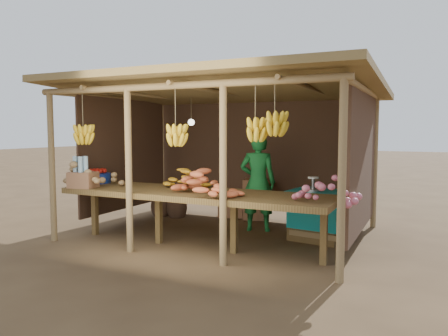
% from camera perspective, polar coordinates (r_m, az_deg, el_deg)
% --- Properties ---
extents(ground, '(60.00, 60.00, 0.00)m').
position_cam_1_polar(ground, '(7.06, 0.00, -8.52)').
color(ground, brown).
rests_on(ground, ground).
extents(stall_structure, '(4.70, 3.50, 2.43)m').
position_cam_1_polar(stall_structure, '(6.73, -0.74, 7.16)').
color(stall_structure, olive).
rests_on(stall_structure, ground).
extents(counter, '(3.90, 1.05, 0.80)m').
position_cam_1_polar(counter, '(6.09, -3.84, -3.63)').
color(counter, brown).
rests_on(counter, ground).
extents(potato_heap, '(1.07, 0.74, 0.37)m').
position_cam_1_polar(potato_heap, '(6.94, -17.34, -0.75)').
color(potato_heap, '#96774D').
rests_on(potato_heap, counter).
extents(sweet_potato_heap, '(1.17, 0.86, 0.36)m').
position_cam_1_polar(sweet_potato_heap, '(5.70, -3.26, -1.76)').
color(sweet_potato_heap, '#C75A33').
rests_on(sweet_potato_heap, counter).
extents(onion_heap, '(1.00, 0.78, 0.36)m').
position_cam_1_polar(onion_heap, '(5.15, 13.52, -2.62)').
color(onion_heap, '#CC6377').
rests_on(onion_heap, counter).
extents(banana_pile, '(0.74, 0.59, 0.35)m').
position_cam_1_polar(banana_pile, '(6.49, -4.88, -1.00)').
color(banana_pile, gold).
rests_on(banana_pile, counter).
extents(tomato_basin, '(0.44, 0.44, 0.23)m').
position_cam_1_polar(tomato_basin, '(7.31, -16.28, -1.13)').
color(tomato_basin, navy).
rests_on(tomato_basin, counter).
extents(bottle_box, '(0.42, 0.35, 0.47)m').
position_cam_1_polar(bottle_box, '(6.75, -17.94, -0.96)').
color(bottle_box, brown).
rests_on(bottle_box, counter).
extents(vendor, '(0.67, 0.53, 1.60)m').
position_cam_1_polar(vendor, '(7.13, 4.44, -1.85)').
color(vendor, '#186E2E').
rests_on(vendor, ground).
extents(tarp_crate, '(0.91, 0.81, 0.97)m').
position_cam_1_polar(tarp_crate, '(6.73, 12.17, -5.84)').
color(tarp_crate, brown).
rests_on(tarp_crate, ground).
extents(carton_stack, '(1.05, 0.49, 0.73)m').
position_cam_1_polar(carton_stack, '(8.10, 3.12, -4.43)').
color(carton_stack, brown).
rests_on(carton_stack, ground).
extents(burlap_sacks, '(0.74, 0.39, 0.53)m').
position_cam_1_polar(burlap_sacks, '(8.39, -7.22, -4.79)').
color(burlap_sacks, '#4E3424').
rests_on(burlap_sacks, ground).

